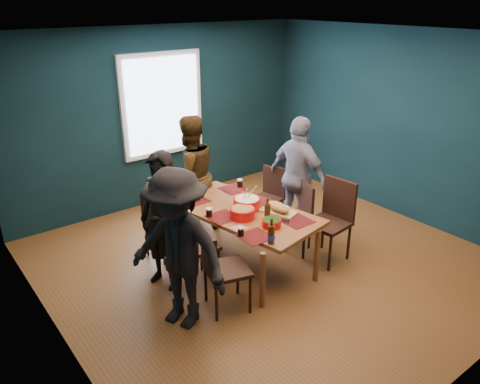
# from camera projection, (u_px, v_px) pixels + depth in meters

# --- Properties ---
(room) EXTENTS (5.01, 5.01, 2.71)m
(room) POSITION_uv_depth(u_px,v_px,m) (254.00, 152.00, 5.53)
(room) COLOR brown
(room) RESTS_ON ground
(dining_table) EXTENTS (1.23, 1.98, 0.70)m
(dining_table) POSITION_uv_depth(u_px,v_px,m) (243.00, 215.00, 5.62)
(dining_table) COLOR brown
(dining_table) RESTS_ON floor
(chair_left_far) EXTENTS (0.45, 0.45, 0.85)m
(chair_left_far) POSITION_uv_depth(u_px,v_px,m) (159.00, 222.00, 5.76)
(chair_left_far) COLOR black
(chair_left_far) RESTS_ON floor
(chair_left_mid) EXTENTS (0.46, 0.46, 0.98)m
(chair_left_mid) POSITION_uv_depth(u_px,v_px,m) (187.00, 241.00, 5.16)
(chair_left_mid) COLOR black
(chair_left_mid) RESTS_ON floor
(chair_left_near) EXTENTS (0.53, 0.53, 0.95)m
(chair_left_near) POSITION_uv_depth(u_px,v_px,m) (219.00, 264.00, 4.77)
(chair_left_near) COLOR black
(chair_left_near) RESTS_ON floor
(chair_right_far) EXTENTS (0.45, 0.45, 0.84)m
(chair_right_far) POSITION_uv_depth(u_px,v_px,m) (270.00, 192.00, 6.66)
(chair_right_far) COLOR black
(chair_right_far) RESTS_ON floor
(chair_right_mid) EXTENTS (0.49, 0.49, 0.85)m
(chair_right_mid) POSITION_uv_depth(u_px,v_px,m) (299.00, 210.00, 6.10)
(chair_right_mid) COLOR black
(chair_right_mid) RESTS_ON floor
(chair_right_near) EXTENTS (0.51, 0.51, 1.02)m
(chair_right_near) POSITION_uv_depth(u_px,v_px,m) (333.00, 214.00, 5.75)
(chair_right_near) COLOR black
(chair_right_near) RESTS_ON floor
(person_far_left) EXTENTS (0.57, 0.68, 1.59)m
(person_far_left) POSITION_uv_depth(u_px,v_px,m) (163.00, 221.00, 5.12)
(person_far_left) COLOR black
(person_far_left) RESTS_ON floor
(person_back) EXTENTS (0.82, 0.64, 1.65)m
(person_back) POSITION_uv_depth(u_px,v_px,m) (190.00, 176.00, 6.33)
(person_back) COLOR black
(person_back) RESTS_ON floor
(person_right) EXTENTS (0.47, 0.99, 1.65)m
(person_right) POSITION_uv_depth(u_px,v_px,m) (298.00, 177.00, 6.29)
(person_right) COLOR white
(person_right) RESTS_ON floor
(person_near_left) EXTENTS (0.99, 1.23, 1.66)m
(person_near_left) POSITION_uv_depth(u_px,v_px,m) (178.00, 250.00, 4.47)
(person_near_left) COLOR black
(person_near_left) RESTS_ON floor
(bowl_salad) EXTENTS (0.29, 0.29, 0.12)m
(bowl_salad) POSITION_uv_depth(u_px,v_px,m) (242.00, 213.00, 5.38)
(bowl_salad) COLOR red
(bowl_salad) RESTS_ON dining_table
(bowl_dumpling) EXTENTS (0.33, 0.33, 0.30)m
(bowl_dumpling) POSITION_uv_depth(u_px,v_px,m) (247.00, 203.00, 5.61)
(bowl_dumpling) COLOR red
(bowl_dumpling) RESTS_ON dining_table
(bowl_herbs) EXTENTS (0.21, 0.21, 0.09)m
(bowl_herbs) POSITION_uv_depth(u_px,v_px,m) (272.00, 223.00, 5.18)
(bowl_herbs) COLOR red
(bowl_herbs) RESTS_ON dining_table
(cutting_board) EXTENTS (0.34, 0.55, 0.12)m
(cutting_board) POSITION_uv_depth(u_px,v_px,m) (278.00, 208.00, 5.53)
(cutting_board) COLOR tan
(cutting_board) RESTS_ON dining_table
(small_bowl) EXTENTS (0.16, 0.16, 0.07)m
(small_bowl) POSITION_uv_depth(u_px,v_px,m) (194.00, 197.00, 5.88)
(small_bowl) COLOR black
(small_bowl) RESTS_ON dining_table
(beer_bottle_a) EXTENTS (0.08, 0.08, 0.28)m
(beer_bottle_a) POSITION_uv_depth(u_px,v_px,m) (271.00, 234.00, 4.81)
(beer_bottle_a) COLOR #46220C
(beer_bottle_a) RESTS_ON dining_table
(beer_bottle_b) EXTENTS (0.07, 0.07, 0.27)m
(beer_bottle_b) POSITION_uv_depth(u_px,v_px,m) (267.00, 211.00, 5.32)
(beer_bottle_b) COLOR #46220C
(beer_bottle_b) RESTS_ON dining_table
(cola_glass_a) EXTENTS (0.07, 0.07, 0.10)m
(cola_glass_a) POSITION_uv_depth(u_px,v_px,m) (241.00, 231.00, 4.98)
(cola_glass_a) COLOR black
(cola_glass_a) RESTS_ON dining_table
(cola_glass_b) EXTENTS (0.06, 0.06, 0.09)m
(cola_glass_b) POSITION_uv_depth(u_px,v_px,m) (286.00, 209.00, 5.51)
(cola_glass_b) COLOR black
(cola_glass_b) RESTS_ON dining_table
(cola_glass_c) EXTENTS (0.08, 0.08, 0.11)m
(cola_glass_c) POSITION_uv_depth(u_px,v_px,m) (240.00, 183.00, 6.25)
(cola_glass_c) COLOR black
(cola_glass_c) RESTS_ON dining_table
(cola_glass_d) EXTENTS (0.08, 0.08, 0.11)m
(cola_glass_d) POSITION_uv_depth(u_px,v_px,m) (209.00, 212.00, 5.41)
(cola_glass_d) COLOR black
(cola_glass_d) RESTS_ON dining_table
(napkin_a) EXTENTS (0.21, 0.21, 0.00)m
(napkin_a) POSITION_uv_depth(u_px,v_px,m) (259.00, 202.00, 5.83)
(napkin_a) COLOR #DC5C5E
(napkin_a) RESTS_ON dining_table
(napkin_b) EXTENTS (0.15, 0.15, 0.00)m
(napkin_b) POSITION_uv_depth(u_px,v_px,m) (239.00, 228.00, 5.16)
(napkin_b) COLOR #DC5C5E
(napkin_b) RESTS_ON dining_table
(napkin_c) EXTENTS (0.14, 0.14, 0.00)m
(napkin_c) POSITION_uv_depth(u_px,v_px,m) (302.00, 221.00, 5.33)
(napkin_c) COLOR #DC5C5E
(napkin_c) RESTS_ON dining_table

